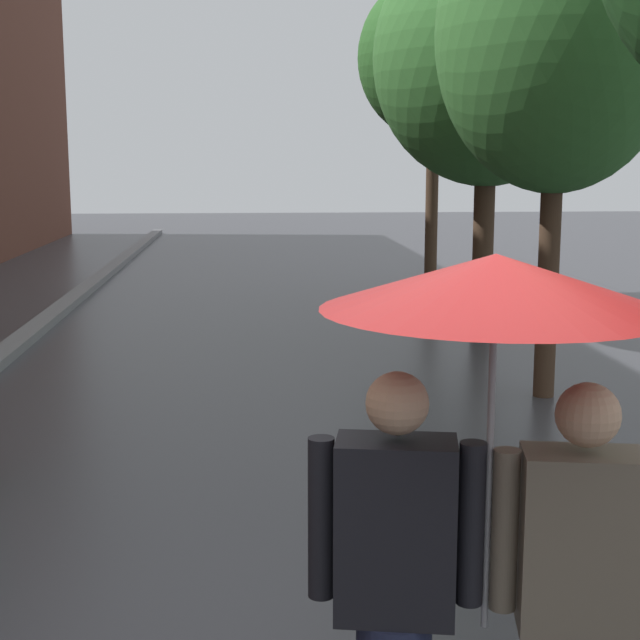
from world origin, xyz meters
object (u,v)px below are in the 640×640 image
object	(u,v)px
street_tree_1	(558,35)
street_tree_3	(435,58)
street_tree_2	(489,59)
couple_under_umbrella	(489,462)

from	to	relation	value
street_tree_1	street_tree_3	bearing A→B (deg)	89.00
street_tree_1	street_tree_2	bearing A→B (deg)	87.33
street_tree_1	street_tree_3	xyz separation A→B (m)	(0.11, 6.48, 0.47)
street_tree_1	street_tree_3	world-z (taller)	street_tree_3
street_tree_2	couple_under_umbrella	size ratio (longest dim) A/B	2.57
street_tree_1	street_tree_2	distance (m)	3.15
street_tree_1	couple_under_umbrella	bearing A→B (deg)	-109.93
street_tree_1	couple_under_umbrella	distance (m)	6.83
street_tree_2	couple_under_umbrella	bearing A→B (deg)	-104.30
couple_under_umbrella	street_tree_3	bearing A→B (deg)	79.54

